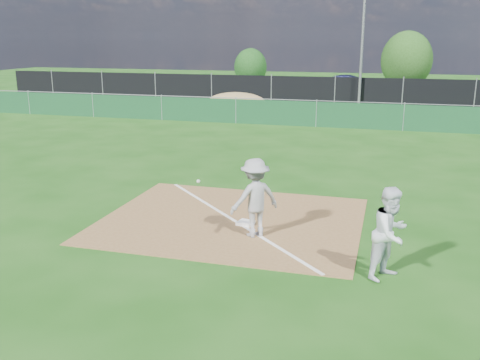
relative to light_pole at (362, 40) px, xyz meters
name	(u,v)px	position (x,y,z in m)	size (l,w,h in m)	color
ground	(298,147)	(-1.50, -12.70, -4.00)	(90.00, 90.00, 0.00)	#16470F
infield_dirt	(232,220)	(-1.50, -21.70, -3.99)	(6.00, 5.00, 0.02)	brown
foul_line	(232,219)	(-1.50, -21.70, -3.98)	(0.08, 7.00, 0.01)	white
green_fence	(316,114)	(-1.50, -7.70, -3.40)	(44.00, 0.05, 1.20)	#113E20
dirt_mound	(236,103)	(-6.50, -4.20, -3.42)	(3.38, 2.60, 1.17)	olive
black_fence	(335,92)	(-1.50, 0.30, -3.10)	(46.00, 0.04, 1.80)	black
parking_lot	(342,98)	(-1.50, 5.30, -4.00)	(46.00, 9.00, 0.01)	black
light_pole	(362,40)	(0.00, 0.00, 0.00)	(0.16, 0.16, 8.00)	slate
first_base	(245,223)	(-1.10, -21.95, -3.94)	(0.34, 0.34, 0.07)	white
play_at_first	(255,198)	(-0.73, -22.57, -3.12)	(1.87, 1.21, 1.71)	#A5A5A7
runner	(391,233)	(2.09, -23.90, -3.15)	(0.82, 0.64, 1.69)	white
car_left	(242,87)	(-8.44, 3.84, -3.26)	(1.73, 4.30, 1.46)	#A0A2A7
car_mid	(350,87)	(-0.97, 5.51, -3.22)	(1.63, 4.67, 1.54)	black
car_right	(431,93)	(4.37, 4.23, -3.39)	(1.68, 4.12, 1.20)	black
tree_left	(250,67)	(-9.78, 11.29, -2.33)	(2.73, 2.73, 3.24)	#382316
tree_mid	(407,60)	(2.79, 11.41, -1.61)	(3.91, 3.91, 4.64)	#382316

